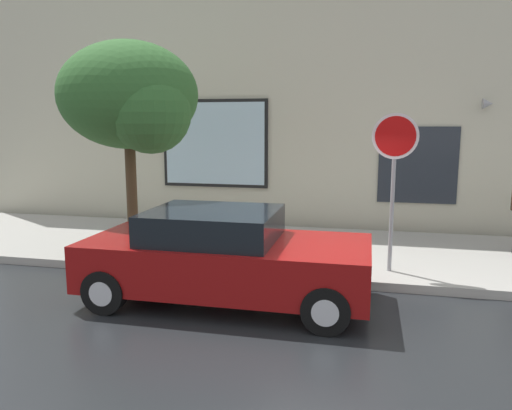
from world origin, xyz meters
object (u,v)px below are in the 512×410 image
at_px(parked_car, 224,257).
at_px(fire_hydrant, 219,243).
at_px(stop_sign, 394,161).
at_px(street_tree, 132,99).

distance_m(parked_car, fire_hydrant, 1.64).
bearing_deg(stop_sign, street_tree, -179.68).
height_order(fire_hydrant, stop_sign, stop_sign).
bearing_deg(parked_car, street_tree, 143.96).
xyz_separation_m(fire_hydrant, stop_sign, (3.04, 0.11, 1.54)).
distance_m(street_tree, stop_sign, 4.82).
xyz_separation_m(street_tree, stop_sign, (4.70, 0.03, -1.06)).
relative_size(fire_hydrant, stop_sign, 0.27).
height_order(street_tree, stop_sign, street_tree).
bearing_deg(street_tree, parked_car, -36.04).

